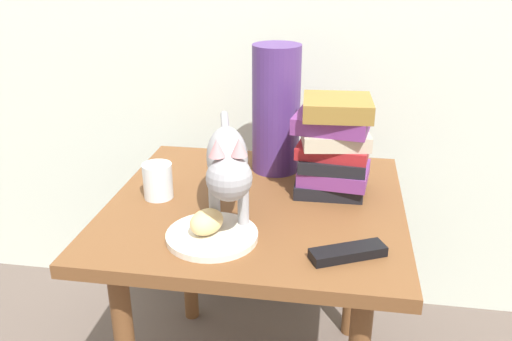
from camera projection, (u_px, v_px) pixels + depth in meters
side_table at (256, 231)px, 1.30m from camera, size 0.69×0.66×0.55m
plate at (212, 236)px, 1.11m from camera, size 0.19×0.19×0.01m
bread_roll at (207, 222)px, 1.10m from camera, size 0.09×0.10×0.05m
cat at (228, 162)px, 1.15m from camera, size 0.16×0.47×0.23m
book_stack at (333, 146)px, 1.28m from camera, size 0.19×0.17×0.24m
green_vase at (276, 109)px, 1.40m from camera, size 0.12×0.12×0.33m
candle_jar at (158, 183)px, 1.28m from camera, size 0.07×0.07×0.08m
tv_remote at (348, 253)px, 1.05m from camera, size 0.15×0.11×0.02m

